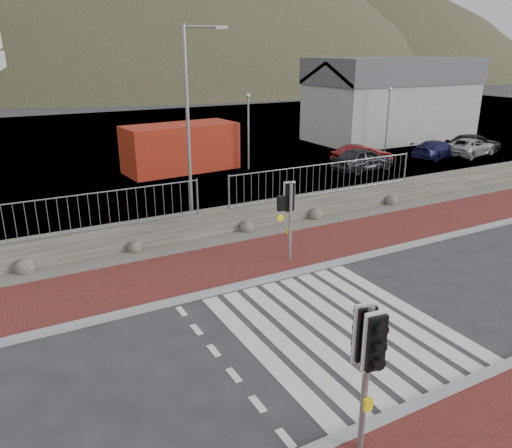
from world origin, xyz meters
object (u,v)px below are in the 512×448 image
shipping_container (181,148)px  car_a (363,159)px  car_d (470,147)px  car_e (473,143)px  car_c (437,149)px  car_b (362,155)px  traffic_signal_near (368,350)px  streetlight (191,120)px  traffic_signal_far (290,205)px

shipping_container → car_a: 9.96m
car_d → car_e: bearing=-71.8°
car_c → car_b: bearing=74.0°
traffic_signal_near → car_c: (19.68, 16.39, -1.39)m
streetlight → car_c: streetlight is taller
streetlight → car_e: (21.32, 5.12, -3.35)m
traffic_signal_far → car_d: bearing=-145.1°
streetlight → car_b: size_ratio=2.01×
car_c → car_a: bearing=84.9°
traffic_signal_near → car_c: 25.65m
streetlight → car_b: (12.56, 5.63, -3.40)m
car_a → car_b: size_ratio=1.07×
car_c → car_d: car_d is taller
car_a → car_d: (8.68, 0.04, -0.09)m
car_a → traffic_signal_far: bearing=124.9°
car_d → car_e: car_e is taller
car_d → traffic_signal_near: bearing=114.3°
traffic_signal_far → car_b: 14.89m
traffic_signal_near → streetlight: size_ratio=0.38×
shipping_container → car_e: shipping_container is taller
car_a → car_e: (9.65, 0.59, -0.01)m
car_e → car_d: bearing=128.5°
traffic_signal_near → car_a: bearing=57.4°
traffic_signal_far → shipping_container: bearing=-86.5°
car_b → car_c: size_ratio=0.93×
car_c → car_e: size_ratio=1.01×
streetlight → car_d: streetlight is taller
streetlight → car_e: streetlight is taller
traffic_signal_far → traffic_signal_near: bearing=76.5°
traffic_signal_near → car_b: traffic_signal_near is taller
traffic_signal_far → car_d: traffic_signal_far is taller
car_b → car_c: 5.42m
streetlight → car_d: (20.36, 4.57, -3.43)m
car_e → car_a: bearing=102.2°
streetlight → car_d: 21.15m
car_b → car_d: 7.87m
traffic_signal_far → car_b: (11.14, 9.79, -1.28)m
traffic_signal_far → car_d: 20.90m
shipping_container → car_e: size_ratio=1.63×
car_c → traffic_signal_near: bearing=120.3°
traffic_signal_near → car_d: traffic_signal_near is taller
streetlight → car_c: 18.95m
streetlight → shipping_container: (2.97, 9.34, -2.72)m
shipping_container → car_d: shipping_container is taller
car_d → car_e: 1.11m
traffic_signal_far → car_a: traffic_signal_far is taller
traffic_signal_far → shipping_container: 13.61m
car_b → car_e: 8.78m
car_a → car_c: 6.29m
traffic_signal_far → car_a: (10.26, 8.70, -1.22)m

